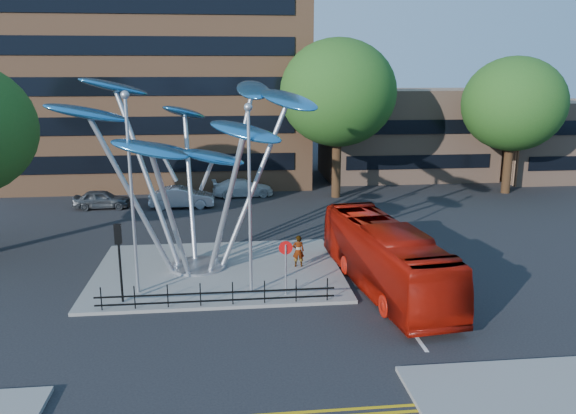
{
  "coord_description": "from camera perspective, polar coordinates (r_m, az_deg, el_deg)",
  "views": [
    {
      "loc": [
        -0.39,
        -20.4,
        9.81
      ],
      "look_at": [
        2.26,
        4.0,
        3.75
      ],
      "focal_mm": 35.0,
      "sensor_mm": 36.0,
      "label": 1
    }
  ],
  "objects": [
    {
      "name": "tree_right",
      "position": [
        43.26,
        5.09,
        11.47
      ],
      "size": [
        8.8,
        8.8,
        12.11
      ],
      "color": "black",
      "rests_on": "ground"
    },
    {
      "name": "no_entry_sign_island",
      "position": [
        24.39,
        -0.23,
        -5.26
      ],
      "size": [
        0.6,
        0.1,
        2.45
      ],
      "color": "#9EA0A5",
      "rests_on": "traffic_island"
    },
    {
      "name": "low_building_near",
      "position": [
        53.32,
        11.84,
        7.32
      ],
      "size": [
        15.0,
        8.0,
        8.0
      ],
      "primitive_type": "cube",
      "color": "#A1795F",
      "rests_on": "ground"
    },
    {
      "name": "red_bus",
      "position": [
        25.89,
        9.85,
        -5.01
      ],
      "size": [
        3.8,
        11.15,
        3.04
      ],
      "primitive_type": "imported",
      "rotation": [
        0.0,
        0.0,
        0.12
      ],
      "color": "#9A1107",
      "rests_on": "ground"
    },
    {
      "name": "ground",
      "position": [
        22.64,
        -4.7,
        -11.85
      ],
      "size": [
        120.0,
        120.0,
        0.0
      ],
      "primitive_type": "plane",
      "color": "black",
      "rests_on": "ground"
    },
    {
      "name": "tree_far",
      "position": [
        48.03,
        21.93,
        9.66
      ],
      "size": [
        8.0,
        8.0,
        10.81
      ],
      "color": "black",
      "rests_on": "ground"
    },
    {
      "name": "leaf_sculpture",
      "position": [
        27.29,
        -9.77,
        7.5
      ],
      "size": [
        12.72,
        9.54,
        9.51
      ],
      "color": "#9EA0A5",
      "rests_on": "traffic_island"
    },
    {
      "name": "parked_car_left",
      "position": [
        42.55,
        -18.38,
        0.76
      ],
      "size": [
        3.99,
        1.66,
        1.35
      ],
      "primitive_type": "imported",
      "rotation": [
        0.0,
        0.0,
        1.59
      ],
      "color": "#44484C",
      "rests_on": "ground"
    },
    {
      "name": "street_lamp_right",
      "position": [
        23.89,
        -3.94,
        2.46
      ],
      "size": [
        0.36,
        0.36,
        8.3
      ],
      "color": "#9EA0A5",
      "rests_on": "traffic_island"
    },
    {
      "name": "traffic_light_island",
      "position": [
        24.44,
        -16.82,
        -3.86
      ],
      "size": [
        0.28,
        0.18,
        3.42
      ],
      "color": "black",
      "rests_on": "traffic_island"
    },
    {
      "name": "pedestrian",
      "position": [
        28.1,
        1.05,
        -4.48
      ],
      "size": [
        0.6,
        0.41,
        1.62
      ],
      "primitive_type": "imported",
      "rotation": [
        0.0,
        0.0,
        3.1
      ],
      "color": "gray",
      "rests_on": "traffic_island"
    },
    {
      "name": "parked_car_mid",
      "position": [
        41.32,
        -10.74,
        0.98
      ],
      "size": [
        4.65,
        1.66,
        1.53
      ],
      "primitive_type": "imported",
      "rotation": [
        0.0,
        0.0,
        1.58
      ],
      "color": "#A6A8AD",
      "rests_on": "ground"
    },
    {
      "name": "brick_tower",
      "position": [
        52.96,
        -12.98,
        19.16
      ],
      "size": [
        25.0,
        15.0,
        30.0
      ],
      "primitive_type": "cube",
      "color": "#8D5D3D",
      "rests_on": "ground"
    },
    {
      "name": "traffic_island",
      "position": [
        28.15,
        -7.1,
        -6.47
      ],
      "size": [
        12.0,
        9.0,
        0.15
      ],
      "primitive_type": "cube",
      "color": "slate",
      "rests_on": "ground"
    },
    {
      "name": "low_building_far",
      "position": [
        57.5,
        25.92,
        6.19
      ],
      "size": [
        12.0,
        8.0,
        7.0
      ],
      "primitive_type": "cube",
      "color": "#A1795F",
      "rests_on": "ground"
    },
    {
      "name": "parked_car_right",
      "position": [
        44.36,
        -4.62,
        1.96
      ],
      "size": [
        4.93,
        2.41,
        1.38
      ],
      "primitive_type": "imported",
      "rotation": [
        0.0,
        0.0,
        1.67
      ],
      "color": "silver",
      "rests_on": "ground"
    },
    {
      "name": "pedestrian_railing_front",
      "position": [
        23.97,
        -7.26,
        -8.96
      ],
      "size": [
        10.0,
        0.06,
        1.0
      ],
      "color": "black",
      "rests_on": "traffic_island"
    },
    {
      "name": "street_lamp_left",
      "position": [
        24.66,
        -15.71,
        2.95
      ],
      "size": [
        0.36,
        0.36,
        8.8
      ],
      "color": "#9EA0A5",
      "rests_on": "traffic_island"
    }
  ]
}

